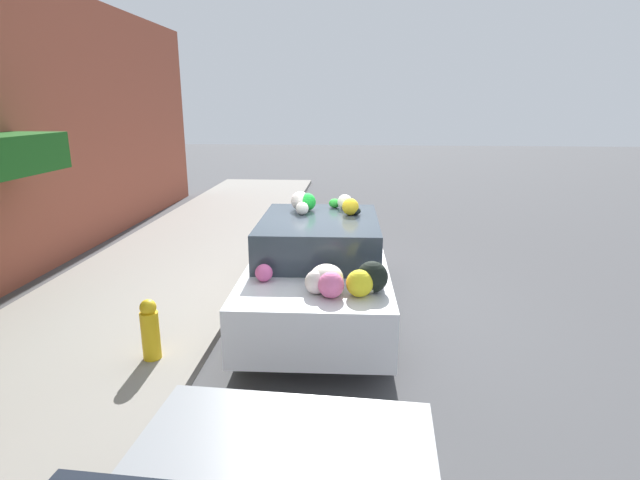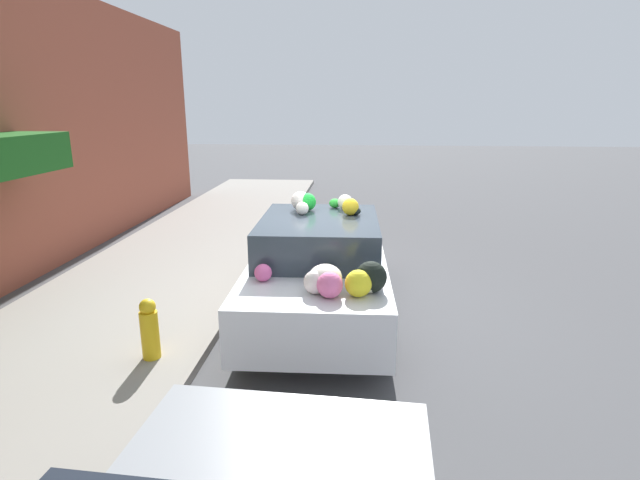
# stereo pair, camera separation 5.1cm
# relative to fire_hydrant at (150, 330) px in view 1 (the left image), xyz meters

# --- Properties ---
(ground_plane) EXTENTS (60.00, 60.00, 0.00)m
(ground_plane) POSITION_rel_fire_hydrant_xyz_m (1.62, -1.65, -0.46)
(ground_plane) COLOR #4C4C4F
(sidewalk_curb) EXTENTS (24.00, 3.20, 0.11)m
(sidewalk_curb) POSITION_rel_fire_hydrant_xyz_m (1.62, 1.05, -0.40)
(sidewalk_curb) COLOR gray
(sidewalk_curb) RESTS_ON ground
(fire_hydrant) EXTENTS (0.20, 0.20, 0.70)m
(fire_hydrant) POSITION_rel_fire_hydrant_xyz_m (0.00, 0.00, 0.00)
(fire_hydrant) COLOR gold
(fire_hydrant) RESTS_ON sidewalk_curb
(art_car) EXTENTS (4.28, 1.84, 1.68)m
(art_car) POSITION_rel_fire_hydrant_xyz_m (1.58, -1.77, 0.29)
(art_car) COLOR silver
(art_car) RESTS_ON ground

